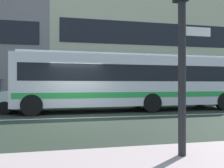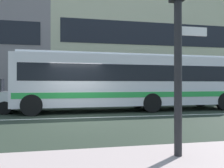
# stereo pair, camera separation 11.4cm
# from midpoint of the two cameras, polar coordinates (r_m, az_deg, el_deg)

# --- Properties ---
(ground_plane) EXTENTS (160.00, 160.00, 0.00)m
(ground_plane) POSITION_cam_midpoint_polar(r_m,az_deg,el_deg) (9.74, -8.69, -8.74)
(ground_plane) COLOR #232E24
(lane_centre_line) EXTENTS (60.00, 0.16, 0.01)m
(lane_centre_line) POSITION_cam_midpoint_polar(r_m,az_deg,el_deg) (9.74, -8.69, -8.71)
(lane_centre_line) COLOR silver
(lane_centre_line) RESTS_ON ground_plane
(apartment_block_right) EXTENTS (20.96, 10.29, 10.97)m
(apartment_block_right) POSITION_cam_midpoint_polar(r_m,az_deg,el_deg) (26.91, 8.55, 8.43)
(apartment_block_right) COLOR #BDBA99
(apartment_block_right) RESTS_ON ground_plane
(transit_bus) EXTENTS (12.43, 2.89, 3.09)m
(transit_bus) POSITION_cam_midpoint_polar(r_m,az_deg,el_deg) (12.44, 5.22, 1.00)
(transit_bus) COLOR silver
(transit_bus) RESTS_ON ground_plane
(traffic_light_pole) EXTENTS (0.70, 0.38, 3.69)m
(traffic_light_pole) POSITION_cam_midpoint_polar(r_m,az_deg,el_deg) (4.36, 17.68, 16.10)
(traffic_light_pole) COLOR black
(traffic_light_pole) RESTS_ON sidewalk_near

